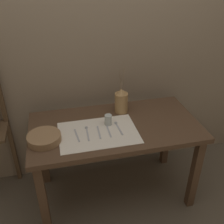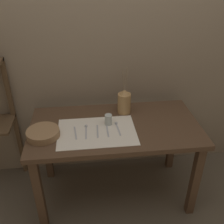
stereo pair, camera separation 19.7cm
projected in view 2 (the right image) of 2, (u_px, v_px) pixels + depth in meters
ground_plane at (115, 191)px, 2.42m from camera, size 12.00×12.00×0.00m
stone_wall_back at (109, 49)px, 2.19m from camera, size 7.00×0.06×2.40m
wooden_table at (115, 135)px, 2.09m from camera, size 1.32×0.69×0.74m
linen_cloth at (97, 132)px, 1.96m from camera, size 0.58×0.40×0.00m
pitcher_with_flowers at (124, 102)px, 2.16m from camera, size 0.11×0.11×0.41m
wooden_bowl at (43, 133)px, 1.90m from camera, size 0.24×0.24×0.05m
glass_tumbler_near at (108, 120)px, 2.03m from camera, size 0.06×0.06×0.08m
knife_center at (75, 133)px, 1.94m from camera, size 0.03×0.16×0.00m
spoon_inner at (86, 128)px, 1.99m from camera, size 0.02×0.17×0.02m
fork_outer at (97, 131)px, 1.96m from camera, size 0.02×0.16×0.00m
fork_inner at (107, 131)px, 1.97m from camera, size 0.01×0.16×0.00m
spoon_outer at (117, 125)px, 2.02m from camera, size 0.03×0.17×0.02m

